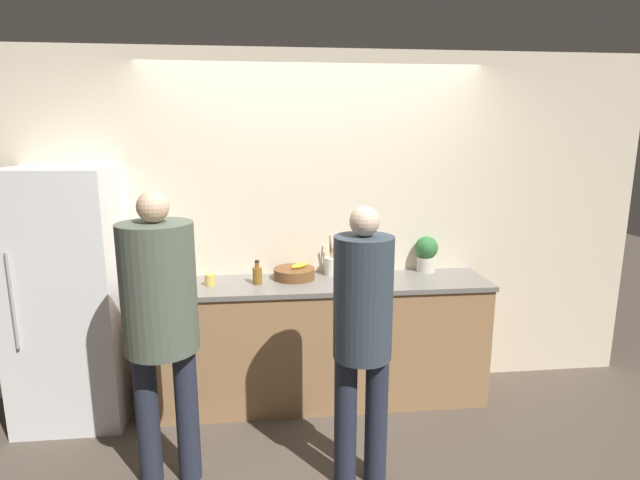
% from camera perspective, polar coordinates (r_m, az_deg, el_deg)
% --- Properties ---
extents(ground_plane, '(14.00, 14.00, 0.00)m').
position_cam_1_polar(ground_plane, '(3.76, 0.23, -19.97)').
color(ground_plane, '#4C4238').
extents(wall_back, '(5.20, 0.06, 2.60)m').
position_cam_1_polar(wall_back, '(3.86, -0.76, 1.63)').
color(wall_back, beige).
rests_on(wall_back, ground_plane).
extents(counter, '(2.53, 0.58, 0.94)m').
position_cam_1_polar(counter, '(3.83, -0.32, -11.43)').
color(counter, '#9E754C').
rests_on(counter, ground_plane).
extents(refrigerator, '(0.71, 0.64, 1.78)m').
position_cam_1_polar(refrigerator, '(3.87, -26.73, -5.88)').
color(refrigerator, white).
rests_on(refrigerator, ground_plane).
extents(person_left, '(0.41, 0.41, 1.71)m').
position_cam_1_polar(person_left, '(2.90, -17.81, -7.60)').
color(person_left, '#232838').
rests_on(person_left, ground_plane).
extents(person_center, '(0.33, 0.33, 1.63)m').
position_cam_1_polar(person_center, '(2.80, 4.89, -9.90)').
color(person_center, '#232838').
rests_on(person_center, ground_plane).
extents(fruit_bowl, '(0.31, 0.31, 0.12)m').
position_cam_1_polar(fruit_bowl, '(3.73, -2.94, -3.81)').
color(fruit_bowl, brown).
rests_on(fruit_bowl, counter).
extents(utensil_crock, '(0.12, 0.12, 0.31)m').
position_cam_1_polar(utensil_crock, '(3.81, 1.38, -2.93)').
color(utensil_crock, silver).
rests_on(utensil_crock, counter).
extents(bottle_green, '(0.07, 0.07, 0.21)m').
position_cam_1_polar(bottle_green, '(3.79, 5.38, -2.94)').
color(bottle_green, '#236033').
rests_on(bottle_green, counter).
extents(bottle_amber, '(0.07, 0.07, 0.17)m').
position_cam_1_polar(bottle_amber, '(3.62, -7.18, -3.96)').
color(bottle_amber, brown).
rests_on(bottle_amber, counter).
extents(bottle_red, '(0.08, 0.08, 0.21)m').
position_cam_1_polar(bottle_red, '(3.75, -15.51, -3.53)').
color(bottle_red, red).
rests_on(bottle_red, counter).
extents(cup_yellow, '(0.07, 0.07, 0.08)m').
position_cam_1_polar(cup_yellow, '(3.65, -12.46, -4.46)').
color(cup_yellow, gold).
rests_on(cup_yellow, counter).
extents(potted_plant, '(0.18, 0.18, 0.28)m').
position_cam_1_polar(potted_plant, '(3.99, 12.06, -1.39)').
color(potted_plant, beige).
rests_on(potted_plant, counter).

